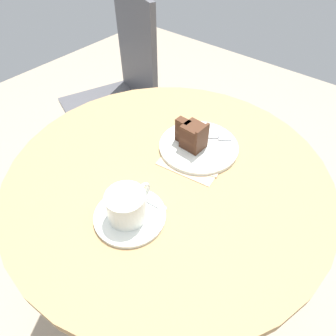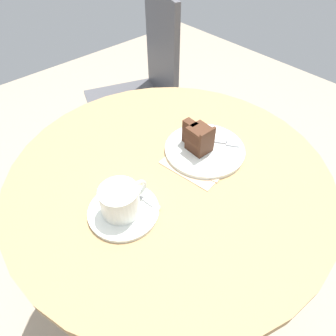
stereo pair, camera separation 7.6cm
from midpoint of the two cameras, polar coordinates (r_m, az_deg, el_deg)
ground_plane at (r=1.42m, az=1.79°, el=-21.39°), size 4.40×4.40×0.01m
cafe_table at (r=0.89m, az=2.68°, el=-5.72°), size 0.87×0.87×0.72m
saucer at (r=0.72m, az=-5.45°, el=-8.31°), size 0.17×0.17×0.01m
coffee_cup at (r=0.69m, az=-5.95°, el=-6.24°), size 0.12×0.09×0.07m
teaspoon at (r=0.72m, az=-1.11°, el=-6.57°), size 0.03×0.11×0.00m
cake_plate at (r=0.87m, az=9.48°, el=3.37°), size 0.23×0.23×0.01m
cake_slice at (r=0.84m, az=8.37°, el=5.55°), size 0.06×0.09×0.08m
fork at (r=0.89m, az=12.14°, el=4.78°), size 0.11×0.14×0.00m
napkin at (r=0.85m, az=8.97°, el=1.83°), size 0.21×0.19×0.00m
cafe_chair at (r=1.49m, az=-2.83°, el=15.85°), size 0.49×0.49×0.96m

